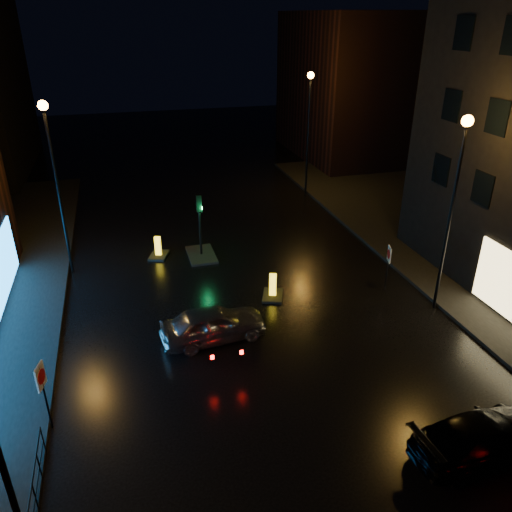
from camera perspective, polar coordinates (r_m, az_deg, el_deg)
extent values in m
plane|color=black|center=(16.21, 7.57, -20.73)|extent=(120.00, 120.00, 0.00)
cube|color=black|center=(46.88, 10.10, 18.53)|extent=(8.00, 14.00, 12.00)
cylinder|color=black|center=(11.54, -27.24, -19.77)|extent=(0.14, 0.14, 8.00)
cylinder|color=black|center=(25.44, -21.57, 6.39)|extent=(0.14, 0.14, 8.00)
cylinder|color=black|center=(24.52, -23.13, 15.20)|extent=(0.20, 0.20, 0.25)
sphere|color=orange|center=(24.50, -23.19, 15.54)|extent=(0.44, 0.44, 0.44)
cylinder|color=black|center=(21.89, 21.16, 3.42)|extent=(0.14, 0.14, 8.00)
cylinder|color=black|center=(20.81, 22.95, 13.63)|extent=(0.20, 0.20, 0.25)
sphere|color=orange|center=(20.79, 23.02, 14.03)|extent=(0.44, 0.44, 0.44)
cylinder|color=black|center=(35.34, 5.94, 13.15)|extent=(0.14, 0.14, 8.00)
cylinder|color=black|center=(34.69, 6.26, 19.60)|extent=(0.20, 0.20, 0.25)
sphere|color=orange|center=(34.67, 6.27, 19.85)|extent=(0.44, 0.44, 0.44)
cube|color=black|center=(27.00, -6.25, 0.14)|extent=(1.40, 2.40, 0.12)
cylinder|color=black|center=(26.45, -6.39, 2.76)|extent=(0.12, 0.12, 2.80)
cube|color=black|center=(25.86, -6.56, 6.02)|extent=(0.28, 0.22, 0.90)
cylinder|color=#0CFF59|center=(25.98, -6.23, 5.47)|extent=(0.05, 0.18, 0.18)
cylinder|color=black|center=(16.77, -23.16, -18.75)|extent=(0.04, 0.04, 1.00)
imported|color=#A0A3A8|center=(19.95, -4.89, -7.71)|extent=(4.32, 2.11, 1.42)
imported|color=black|center=(16.79, 24.50, -18.31)|extent=(4.58, 2.15, 1.29)
cube|color=black|center=(23.04, 1.91, -4.54)|extent=(1.32, 1.57, 0.11)
cube|color=yellow|center=(22.76, 1.93, -3.34)|extent=(0.36, 0.30, 1.11)
cube|color=black|center=(22.76, 1.93, -3.34)|extent=(0.32, 0.14, 0.67)
cube|color=black|center=(27.29, -11.05, 0.08)|extent=(1.27, 1.52, 0.11)
cube|color=yellow|center=(27.07, -11.14, 1.11)|extent=(0.35, 0.29, 1.08)
cube|color=black|center=(27.07, -11.14, 1.11)|extent=(0.31, 0.14, 0.65)
cylinder|color=black|center=(17.05, -22.90, -14.80)|extent=(0.06, 0.06, 2.35)
cube|color=silver|center=(16.53, -23.42, -12.52)|extent=(0.20, 0.58, 0.80)
cylinder|color=#B20C0C|center=(16.52, -23.32, -12.53)|extent=(0.14, 0.46, 0.47)
cylinder|color=black|center=(23.88, 14.77, -1.49)|extent=(0.06, 0.06, 2.16)
cube|color=silver|center=(23.54, 14.99, 0.21)|extent=(0.21, 0.53, 0.74)
cylinder|color=#B20C0C|center=(23.54, 14.92, 0.21)|extent=(0.15, 0.42, 0.43)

